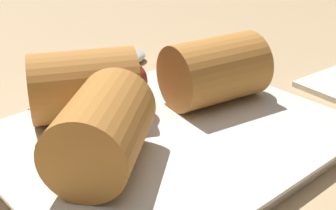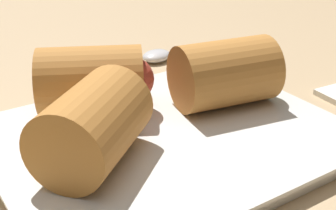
% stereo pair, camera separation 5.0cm
% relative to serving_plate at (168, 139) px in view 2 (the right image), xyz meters
% --- Properties ---
extents(table_surface, '(1.80, 1.40, 0.02)m').
position_rel_serving_plate_xyz_m(table_surface, '(0.03, 0.02, -0.02)').
color(table_surface, tan).
rests_on(table_surface, ground).
extents(serving_plate, '(0.28, 0.23, 0.01)m').
position_rel_serving_plate_xyz_m(serving_plate, '(0.00, 0.00, 0.00)').
color(serving_plate, silver).
rests_on(serving_plate, table_surface).
extents(roll_front_left, '(0.11, 0.09, 0.06)m').
position_rel_serving_plate_xyz_m(roll_front_left, '(0.03, -0.06, 0.04)').
color(roll_front_left, '#B77533').
rests_on(roll_front_left, serving_plate).
extents(roll_front_right, '(0.11, 0.10, 0.06)m').
position_rel_serving_plate_xyz_m(roll_front_right, '(0.07, 0.01, 0.04)').
color(roll_front_right, '#B77533').
rests_on(roll_front_right, serving_plate).
extents(roll_back_left, '(0.10, 0.08, 0.06)m').
position_rel_serving_plate_xyz_m(roll_back_left, '(-0.08, -0.02, 0.04)').
color(roll_back_left, '#B77533').
rests_on(roll_back_left, serving_plate).
extents(spoon, '(0.18, 0.07, 0.01)m').
position_rel_serving_plate_xyz_m(spoon, '(-0.09, -0.18, -0.00)').
color(spoon, silver).
rests_on(spoon, table_surface).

